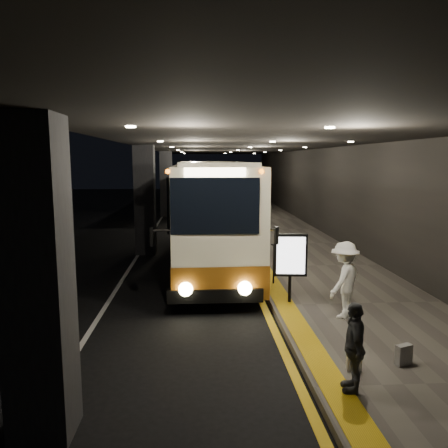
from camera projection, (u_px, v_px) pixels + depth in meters
name	position (u px, v px, depth m)	size (l,w,h in m)	color
ground	(179.00, 279.00, 14.13)	(90.00, 90.00, 0.00)	black
lane_line_white	(142.00, 248.00, 18.96)	(0.12, 50.00, 0.01)	silver
kerb_stripe_yellow	(237.00, 247.00, 19.20)	(0.18, 50.00, 0.01)	gold
sidewalk	(291.00, 245.00, 19.33)	(4.50, 50.00, 0.15)	#514C44
tactile_strip	(248.00, 244.00, 19.21)	(0.50, 50.00, 0.01)	gold
terminal_wall	(343.00, 179.00, 19.04)	(0.10, 50.00, 6.00)	black
support_columns	(145.00, 200.00, 17.67)	(0.80, 24.80, 4.40)	black
canopy	(241.00, 141.00, 18.55)	(9.00, 50.00, 0.40)	black
coach_main	(209.00, 216.00, 16.12)	(2.69, 11.75, 3.64)	beige
coach_second	(204.00, 189.00, 32.75)	(2.84, 11.23, 3.50)	beige
passenger_boarding	(261.00, 244.00, 15.04)	(0.58, 0.38, 1.59)	#D96577
passenger_waiting_white	(344.00, 280.00, 10.16)	(1.16, 0.54, 1.80)	white
passenger_waiting_grey	(354.00, 347.00, 6.90)	(0.86, 0.44, 1.46)	#494B4E
bag_polka	(404.00, 355.00, 7.85)	(0.31, 0.13, 0.38)	black
bag_plain	(354.00, 362.00, 7.64)	(0.25, 0.14, 0.31)	silver
info_sign	(290.00, 256.00, 11.15)	(0.86, 0.18, 1.80)	black
stanchion_post	(274.00, 264.00, 12.95)	(0.05, 0.05, 1.19)	black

